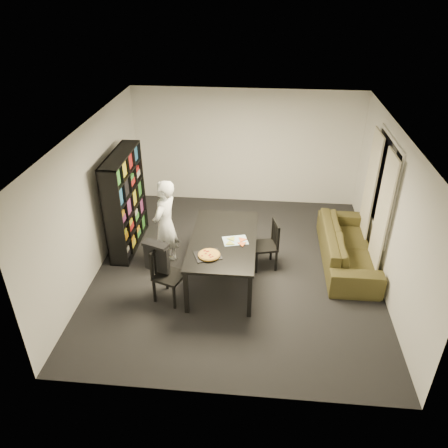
# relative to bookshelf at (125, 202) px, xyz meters

# --- Properties ---
(room) EXTENTS (5.01, 5.51, 2.61)m
(room) POSITION_rel_bookshelf_xyz_m (2.16, -0.60, 0.35)
(room) COLOR black
(room) RESTS_ON ground
(window_pane) EXTENTS (0.02, 1.40, 1.60)m
(window_pane) POSITION_rel_bookshelf_xyz_m (4.64, -0.00, 0.55)
(window_pane) COLOR black
(window_pane) RESTS_ON room
(window_frame) EXTENTS (0.03, 1.52, 1.72)m
(window_frame) POSITION_rel_bookshelf_xyz_m (4.64, -0.00, 0.55)
(window_frame) COLOR white
(window_frame) RESTS_ON room
(curtain_left) EXTENTS (0.03, 0.70, 2.25)m
(curtain_left) POSITION_rel_bookshelf_xyz_m (4.56, -0.52, 0.20)
(curtain_left) COLOR beige
(curtain_left) RESTS_ON room
(curtain_right) EXTENTS (0.03, 0.70, 2.25)m
(curtain_right) POSITION_rel_bookshelf_xyz_m (4.56, 0.52, 0.20)
(curtain_right) COLOR beige
(curtain_right) RESTS_ON room
(bookshelf) EXTENTS (0.35, 1.50, 1.90)m
(bookshelf) POSITION_rel_bookshelf_xyz_m (0.00, 0.00, 0.00)
(bookshelf) COLOR black
(bookshelf) RESTS_ON room
(dining_table) EXTENTS (1.10, 1.97, 0.82)m
(dining_table) POSITION_rel_bookshelf_xyz_m (1.94, -0.92, -0.20)
(dining_table) COLOR black
(dining_table) RESTS_ON room
(chair_left) EXTENTS (0.56, 0.56, 0.94)m
(chair_left) POSITION_rel_bookshelf_xyz_m (1.04, -1.51, -0.41)
(chair_left) COLOR black
(chair_left) RESTS_ON room
(chair_right) EXTENTS (0.51, 0.51, 0.91)m
(chair_right) POSITION_rel_bookshelf_xyz_m (2.72, -0.46, -0.43)
(chair_right) COLOR black
(chair_right) RESTS_ON room
(draped_jacket) EXTENTS (0.45, 0.32, 0.52)m
(draped_jacket) POSITION_rel_bookshelf_xyz_m (0.92, -1.46, -0.17)
(draped_jacket) COLOR black
(draped_jacket) RESTS_ON chair_left
(person) EXTENTS (0.56, 0.70, 1.68)m
(person) POSITION_rel_bookshelf_xyz_m (0.88, -0.59, -0.11)
(person) COLOR white
(person) RESTS_ON room
(baking_tray) EXTENTS (0.49, 0.45, 0.01)m
(baking_tray) POSITION_rel_bookshelf_xyz_m (1.74, -1.44, -0.12)
(baking_tray) COLOR black
(baking_tray) RESTS_ON dining_table
(pepperoni_pizza) EXTENTS (0.35, 0.35, 0.03)m
(pepperoni_pizza) POSITION_rel_bookshelf_xyz_m (1.77, -1.45, -0.10)
(pepperoni_pizza) COLOR olive
(pepperoni_pizza) RESTS_ON dining_table
(kitchen_towel) EXTENTS (0.47, 0.40, 0.01)m
(kitchen_towel) POSITION_rel_bookshelf_xyz_m (2.14, -0.96, -0.12)
(kitchen_towel) COLOR silver
(kitchen_towel) RESTS_ON dining_table
(pizza_slices) EXTENTS (0.46, 0.43, 0.01)m
(pizza_slices) POSITION_rel_bookshelf_xyz_m (2.16, -1.00, -0.11)
(pizza_slices) COLOR gold
(pizza_slices) RESTS_ON dining_table
(sofa) EXTENTS (0.89, 2.27, 0.66)m
(sofa) POSITION_rel_bookshelf_xyz_m (4.16, -0.20, -0.62)
(sofa) COLOR #3C3618
(sofa) RESTS_ON room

